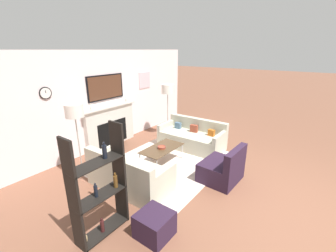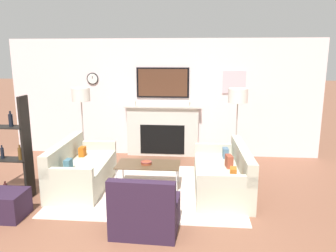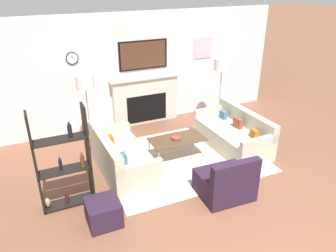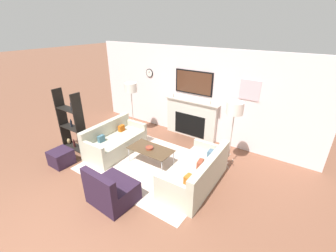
# 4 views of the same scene
# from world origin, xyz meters

# --- Properties ---
(ground_plane) EXTENTS (60.00, 60.00, 0.00)m
(ground_plane) POSITION_xyz_m (0.00, 0.00, 0.00)
(ground_plane) COLOR brown
(fireplace_wall) EXTENTS (7.20, 0.28, 2.70)m
(fireplace_wall) POSITION_xyz_m (0.00, 4.83, 1.22)
(fireplace_wall) COLOR silver
(fireplace_wall) RESTS_ON ground_plane
(area_rug) EXTENTS (3.14, 2.48, 0.01)m
(area_rug) POSITION_xyz_m (0.00, 2.72, 0.01)
(area_rug) COLOR beige
(area_rug) RESTS_ON ground_plane
(couch_left) EXTENTS (0.88, 1.74, 0.82)m
(couch_left) POSITION_xyz_m (-1.26, 2.72, 0.29)
(couch_left) COLOR #B9B9A2
(couch_left) RESTS_ON ground_plane
(couch_right) EXTENTS (0.92, 1.85, 0.79)m
(couch_right) POSITION_xyz_m (1.26, 2.72, 0.28)
(couch_right) COLOR #B9B9A2
(couch_right) RESTS_ON ground_plane
(armchair) EXTENTS (0.89, 0.78, 0.81)m
(armchair) POSITION_xyz_m (0.13, 1.30, 0.27)
(armchair) COLOR #2B1B2F
(armchair) RESTS_ON ground_plane
(coffee_table) EXTENTS (1.12, 0.59, 0.43)m
(coffee_table) POSITION_xyz_m (-0.06, 2.80, 0.41)
(coffee_table) COLOR #4C3823
(coffee_table) RESTS_ON ground_plane
(decorative_bowl) EXTENTS (0.20, 0.20, 0.06)m
(decorative_bowl) POSITION_xyz_m (-0.09, 2.78, 0.46)
(decorative_bowl) COLOR brown
(decorative_bowl) RESTS_ON coffee_table
(floor_lamp_left) EXTENTS (0.37, 0.37, 1.68)m
(floor_lamp_left) POSITION_xyz_m (-1.59, 3.84, 1.51)
(floor_lamp_left) COLOR #9E998E
(floor_lamp_left) RESTS_ON ground_plane
(floor_lamp_right) EXTENTS (0.39, 0.39, 1.70)m
(floor_lamp_right) POSITION_xyz_m (1.59, 3.84, 1.52)
(floor_lamp_right) COLOR #9E998E
(floor_lamp_right) RESTS_ON ground_plane
(shelf_unit) EXTENTS (0.84, 0.28, 1.70)m
(shelf_unit) POSITION_xyz_m (-2.34, 2.19, 0.78)
(shelf_unit) COLOR black
(shelf_unit) RESTS_ON ground_plane
(ottoman) EXTENTS (0.49, 0.49, 0.39)m
(ottoman) POSITION_xyz_m (-1.93, 1.50, 0.20)
(ottoman) COLOR #2B1B2F
(ottoman) RESTS_ON ground_plane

